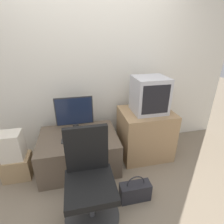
{
  "coord_description": "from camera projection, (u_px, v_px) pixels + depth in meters",
  "views": [
    {
      "loc": [
        -0.27,
        -1.22,
        1.72
      ],
      "look_at": [
        0.21,
        0.94,
        0.73
      ],
      "focal_mm": 28.0,
      "sensor_mm": 36.0,
      "label": 1
    }
  ],
  "objects": [
    {
      "name": "side_stand",
      "position": [
        145.0,
        133.0,
        2.62
      ],
      "size": [
        0.72,
        0.61,
        0.72
      ],
      "color": "#A37F56",
      "rests_on": "ground_plane"
    },
    {
      "name": "handbag",
      "position": [
        135.0,
        191.0,
        1.95
      ],
      "size": [
        0.34,
        0.14,
        0.33
      ],
      "color": "#232328",
      "rests_on": "ground_plane"
    },
    {
      "name": "mouse",
      "position": [
        95.0,
        136.0,
        2.28
      ],
      "size": [
        0.06,
        0.03,
        0.03
      ],
      "color": "black",
      "rests_on": "desk"
    },
    {
      "name": "crt_tv",
      "position": [
        149.0,
        95.0,
        2.37
      ],
      "size": [
        0.45,
        0.41,
        0.49
      ],
      "color": "#B7B7BC",
      "rests_on": "side_stand"
    },
    {
      "name": "ground_plane",
      "position": [
        112.0,
        212.0,
        1.84
      ],
      "size": [
        12.0,
        12.0,
        0.0
      ],
      "primitive_type": "plane",
      "color": "#7F705B"
    },
    {
      "name": "wall_back",
      "position": [
        92.0,
        66.0,
        2.49
      ],
      "size": [
        4.4,
        0.05,
        2.6
      ],
      "color": "silver",
      "rests_on": "ground_plane"
    },
    {
      "name": "office_chair",
      "position": [
        90.0,
        184.0,
        1.69
      ],
      "size": [
        0.55,
        0.55,
        0.95
      ],
      "color": "#333333",
      "rests_on": "ground_plane"
    },
    {
      "name": "main_monitor",
      "position": [
        75.0,
        113.0,
        2.37
      ],
      "size": [
        0.51,
        0.17,
        0.48
      ],
      "color": "#2D2D2D",
      "rests_on": "desk"
    },
    {
      "name": "desk",
      "position": [
        79.0,
        151.0,
        2.41
      ],
      "size": [
        1.03,
        0.76,
        0.48
      ],
      "color": "brown",
      "rests_on": "ground_plane"
    },
    {
      "name": "cardboard_box_upper",
      "position": [
        12.0,
        146.0,
        2.12
      ],
      "size": [
        0.25,
        0.23,
        0.35
      ],
      "color": "beige",
      "rests_on": "cardboard_box_lower"
    },
    {
      "name": "cardboard_box_lower",
      "position": [
        18.0,
        167.0,
        2.25
      ],
      "size": [
        0.34,
        0.27,
        0.3
      ],
      "color": "#A3845B",
      "rests_on": "ground_plane"
    },
    {
      "name": "keyboard",
      "position": [
        76.0,
        140.0,
        2.23
      ],
      "size": [
        0.38,
        0.1,
        0.01
      ],
      "color": "#2D2D2D",
      "rests_on": "desk"
    }
  ]
}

